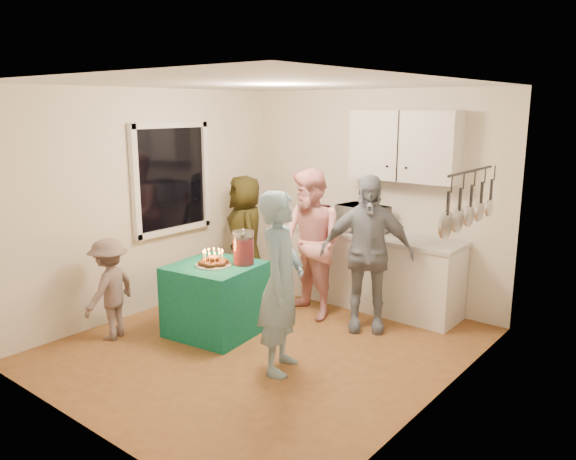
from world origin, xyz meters
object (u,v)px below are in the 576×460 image
Objects in this scene: microwave at (362,219)px; woman_back_center at (310,244)px; party_table at (216,299)px; woman_back_left at (245,234)px; counter at (370,271)px; child_near_left at (110,289)px; punch_jar at (243,249)px; man_birthday at (281,283)px; woman_back_right at (366,253)px.

microwave is 0.33× the size of woman_back_center.
woman_back_left is at bearing 120.19° from party_table.
child_near_left is (-1.60, -2.57, 0.11)m from counter.
woman_back_center reaches higher than child_near_left.
woman_back_center reaches higher than party_table.
party_table is at bearing -138.00° from punch_jar.
child_near_left is at bearing -111.94° from microwave.
woman_back_center is (0.26, 0.82, -0.07)m from punch_jar.
child_near_left is (-0.98, -0.99, -0.39)m from punch_jar.
party_table is 0.79× the size of child_near_left.
woman_back_left is at bearing -151.57° from microwave.
man_birthday is at bearing -26.36° from punch_jar.
counter is at bearing 64.58° from party_table.
woman_back_left reaches higher than counter.
party_table is 2.50× the size of punch_jar.
counter reaches higher than party_table.
child_near_left is at bearing -121.90° from counter.
microwave is at bearing -12.55° from man_birthday.
woman_back_right reaches higher than counter.
party_table is at bearing -104.06° from microwave.
woman_back_center reaches higher than counter.
woman_back_center is at bearing -115.25° from counter.
microwave is 2.04m from party_table.
child_near_left is (-0.03, -2.03, -0.23)m from woman_back_left.
man_birthday is at bearing -82.83° from counter.
woman_back_left reaches higher than punch_jar.
counter is 3.03m from child_near_left.
man_birthday reaches higher than woman_back_left.
punch_jar is at bearing 40.24° from man_birthday.
woman_back_center is at bearing 24.46° from woman_back_left.
punch_jar is at bearing -12.98° from woman_back_left.
woman_back_right is at bearing 30.52° from woman_back_left.
woman_back_left is 0.89× the size of woman_back_center.
child_near_left is at bearing -108.79° from woman_back_center.
man_birthday reaches higher than counter.
microwave is 3.01m from child_near_left.
punch_jar is 0.20× the size of woman_back_right.
punch_jar is (0.23, 0.20, 0.55)m from party_table.
punch_jar is at bearing 117.50° from child_near_left.
man_birthday is 2.34m from woman_back_left.
counter is 1.28× the size of woman_back_center.
microwave is 0.34× the size of man_birthday.
man_birthday is at bearing -4.32° from woman_back_left.
punch_jar is 0.32× the size of child_near_left.
child_near_left is (-0.75, -0.79, 0.16)m from party_table.
punch_jar is 0.98m from man_birthday.
woman_back_left is 1.23m from woman_back_center.
woman_back_right is (0.34, -0.68, 0.42)m from counter.
man_birthday is at bearing -11.74° from party_table.
counter is at bearing 84.81° from woman_back_right.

